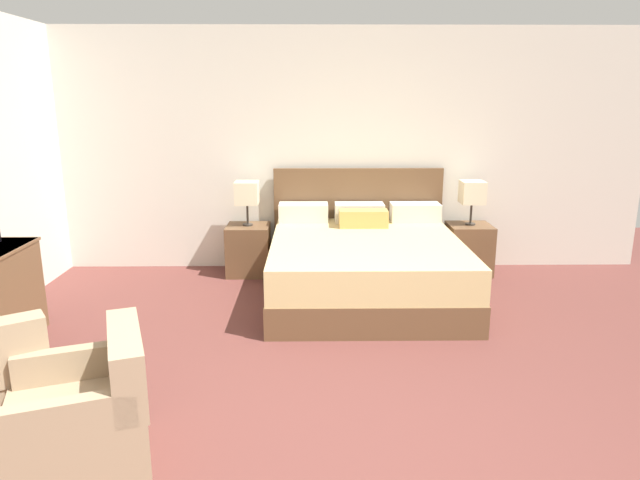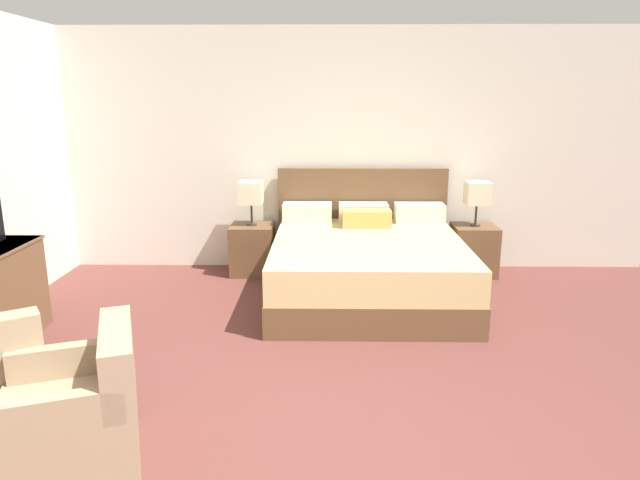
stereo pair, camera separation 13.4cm
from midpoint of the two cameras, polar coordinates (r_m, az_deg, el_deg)
The scene contains 7 objects.
wall_back at distance 6.47m, azimuth 1.87°, elevation 8.90°, with size 7.17×0.06×2.67m, color silver.
bed at distance 5.64m, azimuth 5.42°, elevation -2.44°, with size 1.90×2.10×1.15m.
nightstand_left at distance 6.39m, azimuth -6.16°, elevation -0.91°, with size 0.47×0.46×0.55m.
nightstand_right at distance 6.56m, azimuth 15.67°, elevation -0.97°, with size 0.47×0.46×0.55m.
table_lamp_left at distance 6.26m, azimuth -6.31°, elevation 4.69°, with size 0.25×0.25×0.49m.
table_lamp_right at distance 6.43m, azimuth 16.04°, elevation 4.48°, with size 0.25×0.25×0.49m.
armchair_companion at distance 3.36m, azimuth -22.05°, elevation -16.22°, with size 0.88×0.87×0.76m.
Camera 2 is at (-0.04, -2.53, 1.92)m, focal length 32.00 mm.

